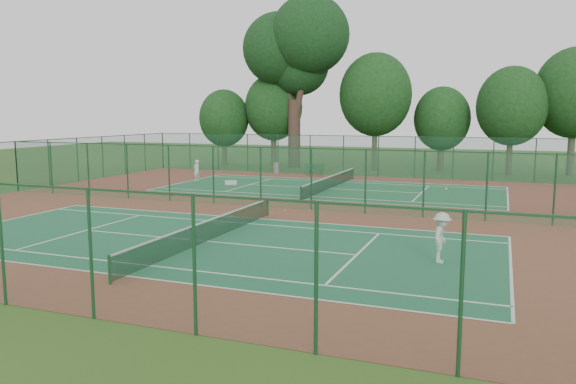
% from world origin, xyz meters
% --- Properties ---
extents(ground, '(120.00, 120.00, 0.00)m').
position_xyz_m(ground, '(0.00, 0.00, 0.00)').
color(ground, '#2B4B17').
rests_on(ground, ground).
extents(red_pad, '(40.00, 36.00, 0.01)m').
position_xyz_m(red_pad, '(0.00, 0.00, 0.01)').
color(red_pad, maroon).
rests_on(red_pad, ground).
extents(court_near, '(23.77, 10.97, 0.01)m').
position_xyz_m(court_near, '(0.00, -9.00, 0.01)').
color(court_near, '#1B563A').
rests_on(court_near, red_pad).
extents(court_far, '(23.77, 10.97, 0.01)m').
position_xyz_m(court_far, '(0.00, 9.00, 0.01)').
color(court_far, '#1C5932').
rests_on(court_far, red_pad).
extents(fence_north, '(40.00, 0.09, 3.50)m').
position_xyz_m(fence_north, '(0.00, 18.00, 1.76)').
color(fence_north, '#184A31').
rests_on(fence_north, ground).
extents(fence_south, '(40.00, 0.09, 3.50)m').
position_xyz_m(fence_south, '(0.00, -18.00, 1.76)').
color(fence_south, '#1B532C').
rests_on(fence_south, ground).
extents(fence_west, '(0.09, 36.00, 3.50)m').
position_xyz_m(fence_west, '(-20.00, 0.00, 1.76)').
color(fence_west, '#1A4F34').
rests_on(fence_west, ground).
extents(fence_divider, '(40.00, 0.09, 3.50)m').
position_xyz_m(fence_divider, '(0.00, 0.00, 1.76)').
color(fence_divider, '#194D2E').
rests_on(fence_divider, ground).
extents(tennis_net_near, '(0.10, 12.90, 0.97)m').
position_xyz_m(tennis_net_near, '(0.00, -9.00, 0.54)').
color(tennis_net_near, '#12341B').
rests_on(tennis_net_near, ground).
extents(tennis_net_far, '(0.10, 12.90, 0.97)m').
position_xyz_m(tennis_net_far, '(0.00, 9.00, 0.54)').
color(tennis_net_far, '#12311E').
rests_on(tennis_net_far, ground).
extents(player_near, '(0.72, 1.21, 1.84)m').
position_xyz_m(player_near, '(9.51, -9.00, 0.94)').
color(player_near, silver).
rests_on(player_near, court_near).
extents(player_far, '(0.52, 0.69, 1.70)m').
position_xyz_m(player_far, '(-11.38, 9.68, 0.87)').
color(player_far, white).
rests_on(player_far, court_far).
extents(trash_bin, '(0.71, 0.71, 1.02)m').
position_xyz_m(trash_bin, '(-7.51, 17.13, 0.52)').
color(trash_bin, gray).
rests_on(trash_bin, red_pad).
extents(bench, '(1.72, 1.07, 1.02)m').
position_xyz_m(bench, '(-3.81, 16.93, 0.54)').
color(bench, '#13371A').
rests_on(bench, red_pad).
extents(kit_bag, '(0.92, 0.64, 0.32)m').
position_xyz_m(kit_bag, '(-7.76, 8.53, 0.17)').
color(kit_bag, silver).
rests_on(kit_bag, red_pad).
extents(stray_ball_a, '(0.08, 0.08, 0.08)m').
position_xyz_m(stray_ball_a, '(0.30, -0.81, 0.05)').
color(stray_ball_a, '#DEEB36').
rests_on(stray_ball_a, red_pad).
extents(stray_ball_b, '(0.07, 0.07, 0.07)m').
position_xyz_m(stray_ball_b, '(8.40, -0.36, 0.04)').
color(stray_ball_b, '#C7E134').
rests_on(stray_ball_b, red_pad).
extents(stray_ball_c, '(0.07, 0.07, 0.07)m').
position_xyz_m(stray_ball_c, '(1.55, -0.30, 0.05)').
color(stray_ball_c, yellow).
rests_on(stray_ball_c, red_pad).
extents(big_tree, '(10.88, 7.96, 16.71)m').
position_xyz_m(big_tree, '(-7.99, 23.57, 11.83)').
color(big_tree, '#33231C').
rests_on(big_tree, ground).
extents(evergreen_row, '(39.00, 5.00, 12.00)m').
position_xyz_m(evergreen_row, '(0.50, 24.25, 0.00)').
color(evergreen_row, black).
rests_on(evergreen_row, ground).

